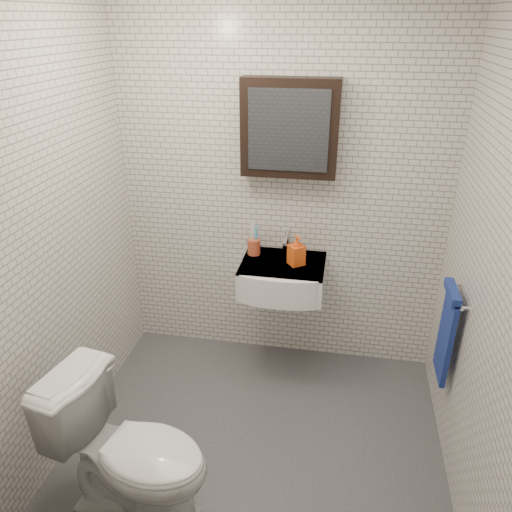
{
  "coord_description": "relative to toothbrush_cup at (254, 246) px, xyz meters",
  "views": [
    {
      "loc": [
        0.4,
        -2.16,
        2.32
      ],
      "look_at": [
        -0.07,
        0.45,
        1.04
      ],
      "focal_mm": 35.0,
      "sensor_mm": 36.0,
      "label": 1
    }
  ],
  "objects": [
    {
      "name": "faucet",
      "position": [
        0.21,
        0.06,
        0.01
      ],
      "size": [
        0.06,
        0.2,
        0.15
      ],
      "color": "silver",
      "rests_on": "washbasin"
    },
    {
      "name": "room_shell",
      "position": [
        0.16,
        -0.87,
        0.56
      ],
      "size": [
        2.22,
        2.02,
        2.51
      ],
      "color": "silver",
      "rests_on": "ground"
    },
    {
      "name": "toothbrush_cup",
      "position": [
        0.0,
        0.0,
        0.0
      ],
      "size": [
        0.1,
        0.1,
        0.24
      ],
      "rotation": [
        0.0,
        0.0,
        0.16
      ],
      "color": "#B0482C",
      "rests_on": "washbasin"
    },
    {
      "name": "towel_rail",
      "position": [
        1.21,
        -0.52,
        -0.19
      ],
      "size": [
        0.09,
        0.3,
        0.58
      ],
      "color": "silver",
      "rests_on": "room_shell"
    },
    {
      "name": "toilet",
      "position": [
        -0.34,
        -1.4,
        -0.51
      ],
      "size": [
        0.86,
        0.6,
        0.81
      ],
      "primitive_type": "imported",
      "rotation": [
        0.0,
        0.0,
        1.37
      ],
      "color": "white",
      "rests_on": "ground"
    },
    {
      "name": "mirror_cabinet",
      "position": [
        0.21,
        0.05,
        0.79
      ],
      "size": [
        0.6,
        0.15,
        0.6
      ],
      "color": "black",
      "rests_on": "room_shell"
    },
    {
      "name": "ground",
      "position": [
        0.16,
        -0.87,
        -0.91
      ],
      "size": [
        2.2,
        2.0,
        0.01
      ],
      "primitive_type": "cube",
      "color": "#47484E",
      "rests_on": "ground"
    },
    {
      "name": "washbasin",
      "position": [
        0.21,
        -0.14,
        -0.15
      ],
      "size": [
        0.55,
        0.5,
        0.2
      ],
      "color": "white",
      "rests_on": "room_shell"
    },
    {
      "name": "soap_bottle",
      "position": [
        0.3,
        -0.11,
        0.04
      ],
      "size": [
        0.13,
        0.13,
        0.2
      ],
      "primitive_type": "imported",
      "rotation": [
        0.0,
        0.0,
        0.66
      ],
      "color": "orange",
      "rests_on": "washbasin"
    }
  ]
}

